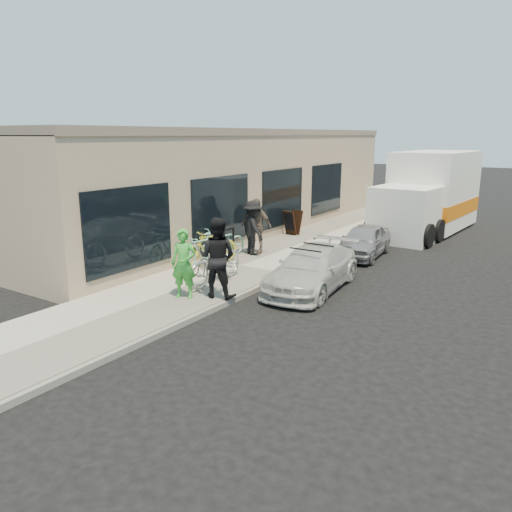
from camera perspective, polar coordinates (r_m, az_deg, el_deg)
The scene contains 17 objects.
ground at distance 11.75m, azimuth -2.07°, elevation -6.27°, with size 120.00×120.00×0.00m, color black.
sidewalk at distance 15.17m, azimuth -1.69°, elevation -1.34°, with size 3.00×34.00×0.15m, color #AFAB9E.
curb at distance 14.37m, azimuth 3.39°, elevation -2.26°, with size 0.12×34.00×0.13m, color gray.
storefront at distance 20.68m, azimuth -1.17°, elevation 8.47°, with size 3.60×20.00×4.22m.
bike_rack at distance 15.93m, azimuth -3.26°, elevation 1.82°, with size 0.07×0.69×0.97m.
sandwich_board at distance 19.80m, azimuth 4.18°, elevation 3.86°, with size 0.72×0.72×0.95m.
sedan_white at distance 13.26m, azimuth 6.46°, elevation -1.45°, with size 1.92×4.02×1.17m.
sedan_silver at distance 17.14m, azimuth 12.23°, elevation 1.70°, with size 1.27×3.16×1.08m, color #97969B.
moving_truck at distance 22.35m, azimuth 19.16°, elevation 6.44°, with size 2.96×6.90×3.32m.
tandem_bike at distance 13.25m, azimuth -4.53°, elevation -0.62°, with size 0.79×2.26×1.19m, color silver.
woman_rider at distance 12.09m, azimuth -8.26°, elevation -0.88°, with size 0.62×0.41×1.70m, color green.
man_standing at distance 12.05m, azimuth -4.45°, elevation -0.17°, with size 0.95×0.74×1.96m, color black.
cruiser_bike_a at distance 14.73m, azimuth -6.31°, elevation 0.52°, with size 0.49×1.74×1.04m, color #94DDC4.
cruiser_bike_b at distance 16.05m, azimuth -3.73°, elevation 1.56°, with size 0.65×1.87×0.98m, color #94DDC4.
cruiser_bike_c at distance 15.25m, azimuth -5.03°, elevation 1.05°, with size 0.50×1.78×1.07m, color gold.
bystander_a at distance 16.36m, azimuth -0.37°, elevation 3.24°, with size 1.15×0.66×1.78m, color black.
bystander_b at distance 16.55m, azimuth 0.01°, elevation 3.46°, with size 1.08×0.45×1.84m, color brown.
Camera 1 is at (6.41, -8.99, 4.02)m, focal length 35.00 mm.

